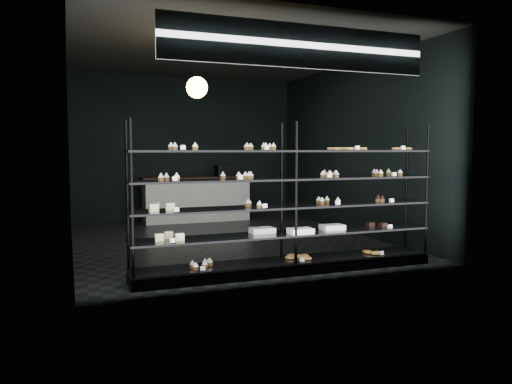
% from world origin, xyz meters
% --- Properties ---
extents(room, '(5.01, 6.01, 3.20)m').
position_xyz_m(room, '(0.00, 0.00, 1.60)').
color(room, black).
rests_on(room, ground).
extents(display_shelf, '(4.00, 0.50, 1.91)m').
position_xyz_m(display_shelf, '(0.06, -2.45, 0.63)').
color(display_shelf, black).
rests_on(display_shelf, room).
extents(signage, '(3.30, 0.05, 0.50)m').
position_xyz_m(signage, '(0.00, -2.93, 2.75)').
color(signage, '#0C173C').
rests_on(signage, room).
extents(pendant_lamp, '(0.30, 0.30, 0.88)m').
position_xyz_m(pendant_lamp, '(-0.78, -1.18, 2.45)').
color(pendant_lamp, black).
rests_on(pendant_lamp, room).
extents(service_counter, '(2.37, 0.65, 1.23)m').
position_xyz_m(service_counter, '(0.11, 2.50, 0.50)').
color(service_counter, beige).
rests_on(service_counter, room).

